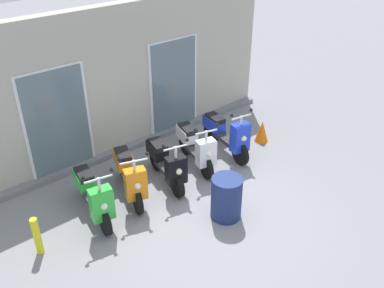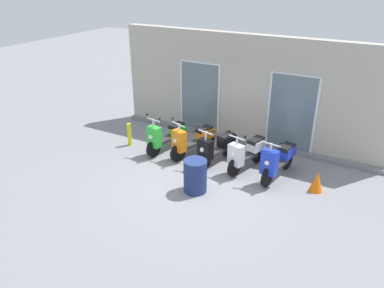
{
  "view_description": "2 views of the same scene",
  "coord_description": "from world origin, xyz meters",
  "px_view_note": "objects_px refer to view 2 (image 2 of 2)",
  "views": [
    {
      "loc": [
        -4.21,
        -4.62,
        5.06
      ],
      "look_at": [
        0.52,
        0.99,
        0.73
      ],
      "focal_mm": 39.6,
      "sensor_mm": 36.0,
      "label": 1
    },
    {
      "loc": [
        3.79,
        -7.15,
        4.87
      ],
      "look_at": [
        -0.7,
        0.9,
        0.51
      ],
      "focal_mm": 34.86,
      "sensor_mm": 36.0,
      "label": 2
    }
  ],
  "objects_px": {
    "trash_bin": "(195,176)",
    "scooter_black": "(217,148)",
    "scooter_orange": "(193,140)",
    "traffic_cone": "(317,181)",
    "scooter_white": "(247,152)",
    "scooter_green": "(167,136)",
    "scooter_blue": "(278,160)",
    "curb_bollard": "(129,134)"
  },
  "relations": [
    {
      "from": "trash_bin",
      "to": "scooter_black",
      "type": "bearing_deg",
      "value": 96.68
    },
    {
      "from": "scooter_orange",
      "to": "traffic_cone",
      "type": "xyz_separation_m",
      "value": [
        3.52,
        -0.23,
        -0.22
      ]
    },
    {
      "from": "scooter_white",
      "to": "traffic_cone",
      "type": "distance_m",
      "value": 1.9
    },
    {
      "from": "scooter_white",
      "to": "traffic_cone",
      "type": "height_order",
      "value": "scooter_white"
    },
    {
      "from": "trash_bin",
      "to": "traffic_cone",
      "type": "bearing_deg",
      "value": 29.03
    },
    {
      "from": "scooter_green",
      "to": "scooter_white",
      "type": "relative_size",
      "value": 1.07
    },
    {
      "from": "scooter_blue",
      "to": "traffic_cone",
      "type": "xyz_separation_m",
      "value": [
        1.02,
        -0.16,
        -0.24
      ]
    },
    {
      "from": "scooter_green",
      "to": "scooter_blue",
      "type": "xyz_separation_m",
      "value": [
        3.32,
        0.02,
        0.04
      ]
    },
    {
      "from": "scooter_orange",
      "to": "scooter_black",
      "type": "relative_size",
      "value": 1.04
    },
    {
      "from": "scooter_orange",
      "to": "scooter_black",
      "type": "distance_m",
      "value": 0.81
    },
    {
      "from": "scooter_white",
      "to": "scooter_blue",
      "type": "xyz_separation_m",
      "value": [
        0.86,
        -0.05,
        0.01
      ]
    },
    {
      "from": "scooter_orange",
      "to": "trash_bin",
      "type": "distance_m",
      "value": 1.91
    },
    {
      "from": "scooter_orange",
      "to": "scooter_black",
      "type": "xyz_separation_m",
      "value": [
        0.8,
        -0.1,
        -0.01
      ]
    },
    {
      "from": "scooter_black",
      "to": "traffic_cone",
      "type": "height_order",
      "value": "scooter_black"
    },
    {
      "from": "traffic_cone",
      "to": "scooter_white",
      "type": "bearing_deg",
      "value": 173.78
    },
    {
      "from": "traffic_cone",
      "to": "curb_bollard",
      "type": "height_order",
      "value": "curb_bollard"
    },
    {
      "from": "scooter_black",
      "to": "curb_bollard",
      "type": "xyz_separation_m",
      "value": [
        -2.78,
        -0.25,
        -0.11
      ]
    },
    {
      "from": "traffic_cone",
      "to": "trash_bin",
      "type": "bearing_deg",
      "value": -150.97
    },
    {
      "from": "scooter_white",
      "to": "traffic_cone",
      "type": "bearing_deg",
      "value": -6.22
    },
    {
      "from": "scooter_green",
      "to": "scooter_black",
      "type": "distance_m",
      "value": 1.62
    },
    {
      "from": "scooter_blue",
      "to": "trash_bin",
      "type": "xyz_separation_m",
      "value": [
        -1.52,
        -1.57,
        -0.1
      ]
    },
    {
      "from": "scooter_black",
      "to": "scooter_blue",
      "type": "relative_size",
      "value": 0.92
    },
    {
      "from": "scooter_white",
      "to": "curb_bollard",
      "type": "bearing_deg",
      "value": -174.88
    },
    {
      "from": "scooter_white",
      "to": "trash_bin",
      "type": "xyz_separation_m",
      "value": [
        -0.66,
        -1.61,
        -0.08
      ]
    },
    {
      "from": "traffic_cone",
      "to": "curb_bollard",
      "type": "distance_m",
      "value": 5.5
    },
    {
      "from": "scooter_black",
      "to": "scooter_green",
      "type": "bearing_deg",
      "value": 179.5
    },
    {
      "from": "scooter_orange",
      "to": "trash_bin",
      "type": "relative_size",
      "value": 1.93
    },
    {
      "from": "scooter_black",
      "to": "scooter_white",
      "type": "xyz_separation_m",
      "value": [
        0.84,
        0.08,
        0.03
      ]
    },
    {
      "from": "scooter_orange",
      "to": "scooter_blue",
      "type": "distance_m",
      "value": 2.5
    },
    {
      "from": "scooter_black",
      "to": "curb_bollard",
      "type": "distance_m",
      "value": 2.79
    },
    {
      "from": "scooter_white",
      "to": "scooter_green",
      "type": "bearing_deg",
      "value": -178.54
    },
    {
      "from": "traffic_cone",
      "to": "scooter_blue",
      "type": "bearing_deg",
      "value": 171.18
    },
    {
      "from": "traffic_cone",
      "to": "scooter_green",
      "type": "bearing_deg",
      "value": 178.13
    },
    {
      "from": "scooter_green",
      "to": "traffic_cone",
      "type": "bearing_deg",
      "value": -1.87
    },
    {
      "from": "scooter_black",
      "to": "trash_bin",
      "type": "distance_m",
      "value": 1.55
    },
    {
      "from": "scooter_orange",
      "to": "scooter_blue",
      "type": "height_order",
      "value": "scooter_blue"
    },
    {
      "from": "scooter_green",
      "to": "curb_bollard",
      "type": "bearing_deg",
      "value": -167.29
    },
    {
      "from": "curb_bollard",
      "to": "trash_bin",
      "type": "bearing_deg",
      "value": -23.55
    },
    {
      "from": "scooter_black",
      "to": "scooter_white",
      "type": "height_order",
      "value": "scooter_black"
    },
    {
      "from": "scooter_white",
      "to": "scooter_blue",
      "type": "height_order",
      "value": "scooter_blue"
    },
    {
      "from": "trash_bin",
      "to": "curb_bollard",
      "type": "height_order",
      "value": "trash_bin"
    },
    {
      "from": "scooter_white",
      "to": "curb_bollard",
      "type": "distance_m",
      "value": 3.64
    }
  ]
}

